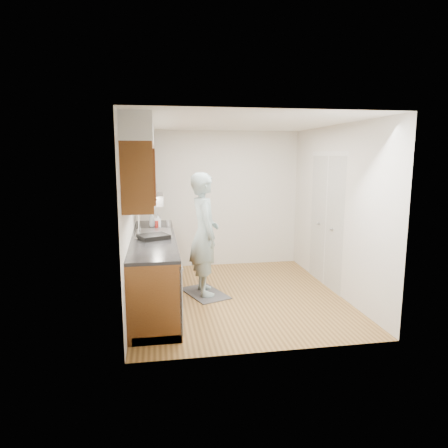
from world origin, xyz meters
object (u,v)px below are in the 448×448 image
soap_bottle_b (158,220)px  person (204,226)px  soda_can (157,224)px  steel_can (169,224)px  soap_bottle_a (152,219)px  soap_bottle_c (156,221)px  dish_rack (153,237)px

soap_bottle_b → person: bearing=-40.9°
soda_can → steel_can: size_ratio=0.89×
soap_bottle_a → soap_bottle_c: soap_bottle_a is taller
person → soap_bottle_c: person is taller
steel_can → soap_bottle_c: bearing=131.2°
soap_bottle_a → soda_can: bearing=-56.4°
soap_bottle_c → dish_rack: soap_bottle_c is taller
soap_bottle_b → steel_can: soap_bottle_b is taller
soap_bottle_a → soap_bottle_b: bearing=-37.9°
soap_bottle_a → steel_can: (0.26, -0.18, -0.06)m
soap_bottle_b → dish_rack: size_ratio=0.57×
soap_bottle_b → steel_can: (0.17, -0.11, -0.05)m
soap_bottle_a → soda_can: size_ratio=2.20×
soda_can → dish_rack: 0.88m
steel_can → dish_rack: (-0.23, -0.81, -0.03)m
dish_rack → steel_can: bearing=51.1°
soap_bottle_a → soda_can: soap_bottle_a is taller
soap_bottle_b → soda_can: soap_bottle_b is taller
soap_bottle_b → soda_can: 0.07m
soap_bottle_a → soap_bottle_c: 0.09m
soap_bottle_a → soap_bottle_c: size_ratio=1.59×
person → soda_can: (-0.69, 0.54, -0.04)m
person → soap_bottle_c: size_ratio=13.62×
steel_can → soda_can: bearing=158.3°
soap_bottle_a → soda_can: 0.15m
person → soap_bottle_b: (-0.67, 0.58, 0.01)m
dish_rack → soap_bottle_a: bearing=68.5°
soda_can → soap_bottle_a: bearing=123.6°
soap_bottle_c → dish_rack: size_ratio=0.40×
soda_can → steel_can: 0.20m
person → steel_can: 0.69m
steel_can → person: bearing=-43.0°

